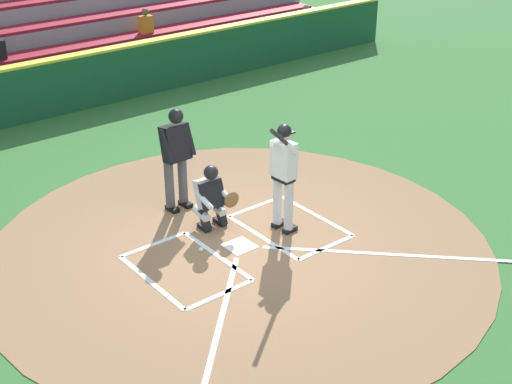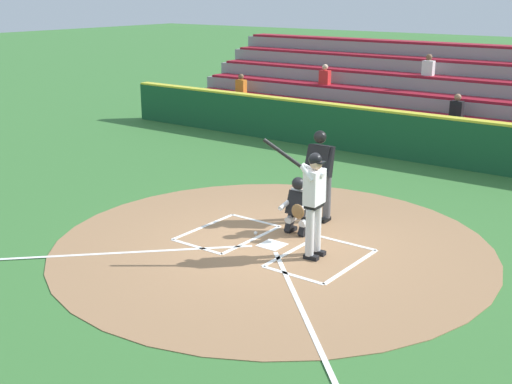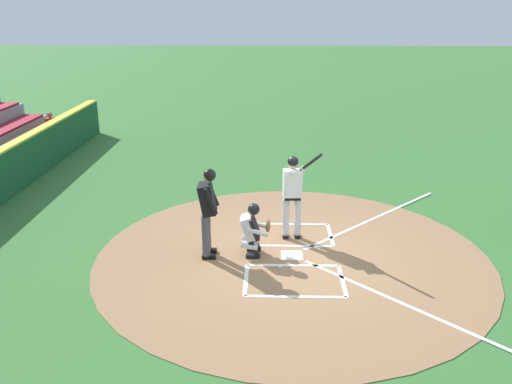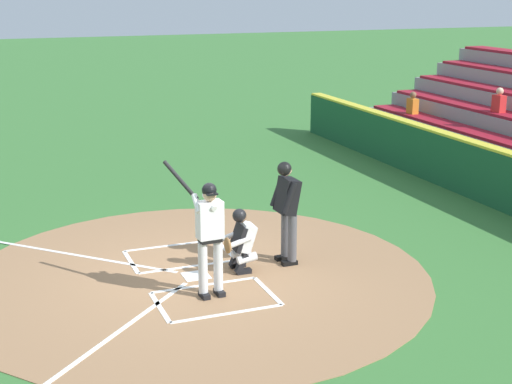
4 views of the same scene
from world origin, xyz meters
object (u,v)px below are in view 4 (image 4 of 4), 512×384
(catcher, at_px, (241,239))
(baseball, at_px, (201,261))
(batter, at_px, (209,231))
(plate_umpire, at_px, (287,205))

(catcher, height_order, baseball, catcher)
(batter, height_order, plate_umpire, batter)
(plate_umpire, bearing_deg, baseball, 69.74)
(batter, distance_m, catcher, 1.28)
(batter, relative_size, catcher, 1.88)
(plate_umpire, bearing_deg, batter, 117.93)
(batter, distance_m, plate_umpire, 1.95)
(batter, height_order, catcher, batter)
(catcher, bearing_deg, plate_umpire, -84.62)
(batter, relative_size, baseball, 28.76)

